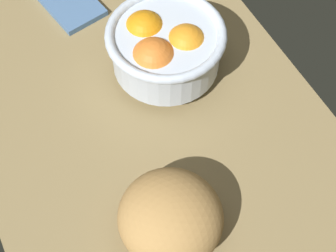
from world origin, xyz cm
name	(u,v)px	position (x,y,z in cm)	size (l,w,h in cm)	color
ground_plane	(139,106)	(0.00, 0.00, -1.50)	(78.22, 55.61, 3.00)	olive
fruit_bowl	(164,47)	(3.69, -6.85, 6.42)	(19.69, 19.69, 11.12)	silver
bread_loaf	(171,217)	(-22.51, 5.37, 4.98)	(14.60, 14.41, 9.97)	#AF8249
napkin_folded	(69,2)	(26.57, 2.32, 0.56)	(14.26, 8.64, 1.13)	#4A6D99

